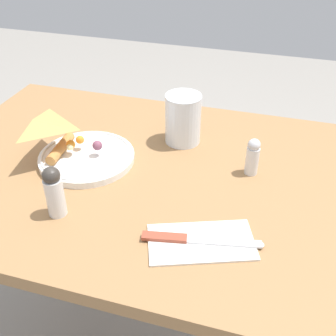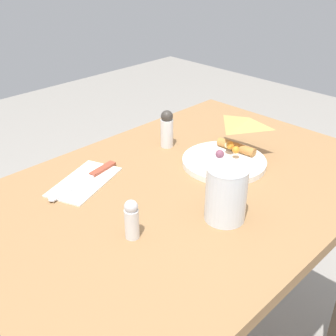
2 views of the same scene
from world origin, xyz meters
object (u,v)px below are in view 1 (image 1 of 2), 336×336
at_px(plate_pizza, 85,156).
at_px(napkin_folded, 201,242).
at_px(dining_table, 150,213).
at_px(butter_knife, 195,240).
at_px(pepper_shaker, 54,191).
at_px(milk_glass, 183,121).
at_px(salt_shaker, 253,156).

relative_size(plate_pizza, napkin_folded, 1.03).
bearing_deg(plate_pizza, dining_table, 1.06).
distance_m(plate_pizza, butter_knife, 0.36).
bearing_deg(pepper_shaker, milk_glass, 64.18).
height_order(plate_pizza, pepper_shaker, pepper_shaker).
bearing_deg(pepper_shaker, plate_pizza, 99.49).
bearing_deg(milk_glass, plate_pizza, -141.65).
bearing_deg(butter_knife, napkin_folded, -0.00).
distance_m(napkin_folded, butter_knife, 0.01).
relative_size(dining_table, pepper_shaker, 9.57).
bearing_deg(napkin_folded, milk_glass, 110.38).
distance_m(dining_table, pepper_shaker, 0.29).
xyz_separation_m(milk_glass, pepper_shaker, (-0.16, -0.34, -0.00)).
distance_m(napkin_folded, pepper_shaker, 0.29).
bearing_deg(pepper_shaker, napkin_folded, 0.15).
bearing_deg(milk_glass, butter_knife, -71.50).
bearing_deg(dining_table, salt_shaker, 15.13).
distance_m(dining_table, milk_glass, 0.24).
height_order(plate_pizza, butter_knife, plate_pizza).
relative_size(dining_table, napkin_folded, 4.82).
height_order(dining_table, butter_knife, butter_knife).
height_order(dining_table, milk_glass, milk_glass).
distance_m(plate_pizza, milk_glass, 0.25).
bearing_deg(salt_shaker, milk_glass, 153.47).
height_order(napkin_folded, butter_knife, butter_knife).
bearing_deg(plate_pizza, pepper_shaker, -80.51).
bearing_deg(pepper_shaker, butter_knife, -0.30).
xyz_separation_m(dining_table, pepper_shaker, (-0.12, -0.19, 0.18)).
relative_size(napkin_folded, salt_shaker, 2.49).
xyz_separation_m(plate_pizza, napkin_folded, (0.32, -0.18, -0.01)).
xyz_separation_m(milk_glass, butter_knife, (0.11, -0.34, -0.05)).
relative_size(milk_glass, butter_knife, 0.56).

